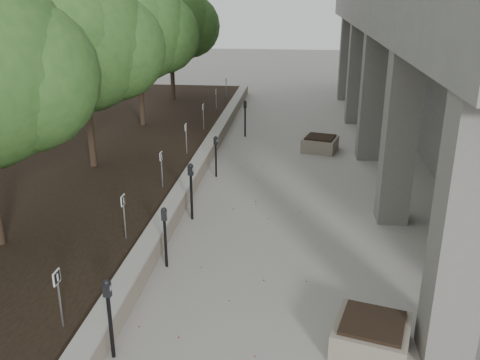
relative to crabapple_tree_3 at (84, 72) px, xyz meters
The scene contains 20 objects.
retaining_wall 4.25m from the crabapple_tree_3, 18.58° to the left, with size 0.39×26.00×0.50m, color gray, non-canonical shape.
planting_bed 3.16m from the crabapple_tree_3, 124.99° to the left, with size 7.00×26.00×0.40m, color black.
crabapple_tree_3 is the anchor object (origin of this frame).
crabapple_tree_4 5.00m from the crabapple_tree_3, 90.00° to the left, with size 4.60×4.00×5.44m, color #2B5621, non-canonical shape.
crabapple_tree_5 10.00m from the crabapple_tree_3, 90.00° to the left, with size 4.60×4.00×5.44m, color #2B5621, non-canonical shape.
parking_sign_2 8.20m from the crabapple_tree_3, 71.91° to the right, with size 0.04×0.22×0.96m, color black, non-canonical shape.
parking_sign_3 5.59m from the crabapple_tree_3, 61.43° to the right, with size 0.04×0.22×0.96m, color black, non-canonical shape.
parking_sign_4 3.64m from the crabapple_tree_3, 31.48° to the right, with size 0.04×0.22×0.96m, color black, non-canonical shape.
parking_sign_5 3.64m from the crabapple_tree_3, 31.48° to the left, with size 0.04×0.22×0.96m, color black, non-canonical shape.
parking_sign_6 5.59m from the crabapple_tree_3, 61.43° to the left, with size 0.04×0.22×0.96m, color black, non-canonical shape.
parking_sign_7 8.20m from the crabapple_tree_3, 71.91° to the left, with size 0.04×0.22×0.96m, color black, non-canonical shape.
parking_sign_8 11.01m from the crabapple_tree_3, 76.87° to the left, with size 0.04×0.22×0.96m, color black, non-canonical shape.
parking_meter_1 8.63m from the crabapple_tree_3, 66.88° to the right, with size 0.13×0.09×1.33m, color black, non-canonical shape.
parking_meter_2 6.41m from the crabapple_tree_3, 55.14° to the right, with size 0.13×0.09×1.29m, color black, non-canonical shape.
parking_meter_3 4.89m from the crabapple_tree_3, 36.37° to the right, with size 0.14×0.10×1.42m, color black, non-canonical shape.
parking_meter_4 4.36m from the crabapple_tree_3, ahead, with size 0.12×0.09×1.25m, color black, non-canonical shape.
parking_meter_5 6.93m from the crabapple_tree_3, 52.98° to the left, with size 0.14×0.10×1.39m, color black, non-canonical shape.
planter_front 10.39m from the crabapple_tree_3, 44.48° to the right, with size 1.10×1.10×0.51m, color gray, non-canonical shape.
planter_back 8.12m from the crabapple_tree_3, 28.42° to the left, with size 1.10×1.10×0.51m, color gray, non-canonical shape.
berry_scatter 6.38m from the crabapple_tree_3, 32.55° to the right, with size 3.30×14.10×0.02m, color maroon, non-canonical shape.
Camera 1 is at (1.08, -5.79, 5.19)m, focal length 38.76 mm.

